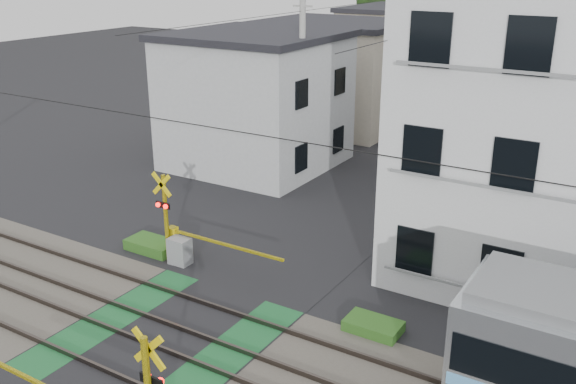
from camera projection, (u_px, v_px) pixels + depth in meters
The scene contains 9 objects.
ground at pixel (164, 337), 17.01m from camera, with size 120.00×120.00×0.00m, color black.
track_bed at pixel (164, 336), 16.99m from camera, with size 120.00×120.00×0.14m.
crossing_signal_far at pixel (178, 243), 20.96m from camera, with size 4.74×0.65×3.09m.
houses_row at pixel (472, 74), 36.51m from camera, with size 22.07×31.35×6.80m.
tree_hill at pixel (559, 2), 53.24m from camera, with size 40.00×12.93×11.64m.
catenary at pixel (380, 265), 12.81m from camera, with size 60.00×5.04×7.00m.
utility_poles at pixel (433, 64), 34.53m from camera, with size 7.90×42.00×8.00m.
pedestrian at pixel (477, 98), 41.98m from camera, with size 0.60×0.39×1.64m, color #282C32.
weed_patches at pixel (214, 353), 16.01m from camera, with size 10.25×8.80×0.40m.
Camera 1 is at (10.47, -10.75, 9.47)m, focal length 40.00 mm.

